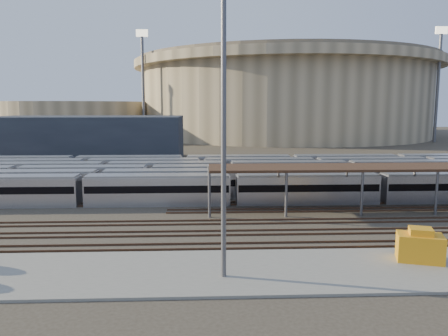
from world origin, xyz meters
name	(u,v)px	position (x,y,z in m)	size (l,w,h in m)	color
ground	(283,220)	(0.00, 0.00, 0.00)	(420.00, 420.00, 0.00)	#383026
apron	(252,271)	(-5.00, -15.00, 0.10)	(50.00, 9.00, 0.20)	gray
subway_trains	(246,177)	(-2.27, 18.50, 1.80)	(127.73, 23.90, 3.60)	silver
empty_tracks	(292,232)	(0.00, -5.00, 0.09)	(170.00, 9.62, 0.18)	#4C3323
stadium	(284,96)	(25.00, 140.00, 16.47)	(124.00, 124.00, 32.50)	tan
secondary_arena	(75,120)	(-60.00, 130.00, 7.00)	(56.00, 56.00, 14.00)	tan
service_building	(89,138)	(-35.00, 55.00, 5.00)	(42.00, 20.00, 10.00)	#1E232D
floodlight_0	(143,82)	(-30.00, 110.00, 20.65)	(4.00, 1.00, 38.40)	#58575C
floodlight_2	(438,81)	(70.00, 100.00, 20.65)	(4.00, 1.00, 38.40)	#58575C
floodlight_3	(202,88)	(-10.00, 160.00, 20.65)	(4.00, 1.00, 38.40)	#58575C
yard_light_pole	(224,125)	(-7.15, -16.18, 11.02)	(0.80, 0.36, 21.46)	#58575C
yellow_equipment	(420,248)	(8.43, -13.67, 1.26)	(3.39, 2.12, 2.12)	orange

